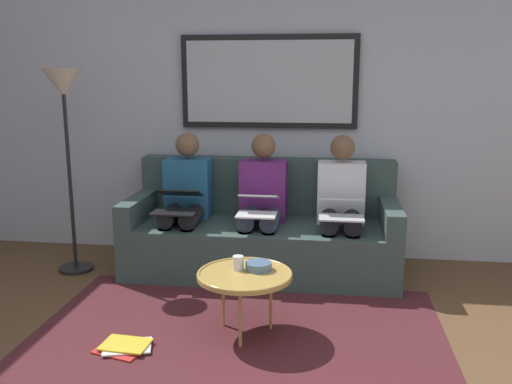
# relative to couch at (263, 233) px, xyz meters

# --- Properties ---
(wall_rear) EXTENTS (6.00, 0.12, 2.60)m
(wall_rear) POSITION_rel_couch_xyz_m (0.00, -0.48, 0.99)
(wall_rear) COLOR #B7BCC6
(wall_rear) RESTS_ON ground_plane
(area_rug) EXTENTS (2.60, 1.80, 0.01)m
(area_rug) POSITION_rel_couch_xyz_m (0.00, 1.27, -0.31)
(area_rug) COLOR #4C1E23
(area_rug) RESTS_ON ground_plane
(couch) EXTENTS (2.20, 0.90, 0.90)m
(couch) POSITION_rel_couch_xyz_m (0.00, 0.00, 0.00)
(couch) COLOR #384C47
(couch) RESTS_ON ground_plane
(framed_mirror) EXTENTS (1.53, 0.05, 0.79)m
(framed_mirror) POSITION_rel_couch_xyz_m (0.00, -0.39, 1.24)
(framed_mirror) COLOR black
(coffee_table) EXTENTS (0.60, 0.60, 0.41)m
(coffee_table) POSITION_rel_couch_xyz_m (-0.04, 1.22, 0.08)
(coffee_table) COLOR tan
(coffee_table) RESTS_ON ground_plane
(cup) EXTENTS (0.07, 0.07, 0.09)m
(cup) POSITION_rel_couch_xyz_m (0.01, 1.16, 0.14)
(cup) COLOR silver
(cup) RESTS_ON coffee_table
(bowl) EXTENTS (0.17, 0.17, 0.05)m
(bowl) POSITION_rel_couch_xyz_m (-0.12, 1.14, 0.12)
(bowl) COLOR slate
(bowl) RESTS_ON coffee_table
(person_left) EXTENTS (0.38, 0.58, 1.14)m
(person_left) POSITION_rel_couch_xyz_m (-0.64, 0.07, 0.30)
(person_left) COLOR silver
(person_left) RESTS_ON couch
(laptop_silver) EXTENTS (0.33, 0.34, 0.15)m
(laptop_silver) POSITION_rel_couch_xyz_m (-0.64, 0.32, 0.32)
(laptop_silver) COLOR silver
(person_middle) EXTENTS (0.38, 0.58, 1.14)m
(person_middle) POSITION_rel_couch_xyz_m (0.00, 0.07, 0.30)
(person_middle) COLOR #66236B
(person_middle) RESTS_ON couch
(laptop_white) EXTENTS (0.30, 0.36, 0.15)m
(laptop_white) POSITION_rel_couch_xyz_m (0.00, 0.31, 0.32)
(laptop_white) COLOR white
(person_right) EXTENTS (0.38, 0.58, 1.14)m
(person_right) POSITION_rel_couch_xyz_m (0.64, 0.07, 0.30)
(person_right) COLOR #235B84
(person_right) RESTS_ON couch
(laptop_black) EXTENTS (0.34, 0.39, 0.17)m
(laptop_black) POSITION_rel_couch_xyz_m (0.64, 0.30, 0.32)
(laptop_black) COLOR black
(magazine_stack) EXTENTS (0.36, 0.29, 0.03)m
(magazine_stack) POSITION_rel_couch_xyz_m (0.64, 1.52, -0.29)
(magazine_stack) COLOR red
(magazine_stack) RESTS_ON ground_plane
(standing_lamp) EXTENTS (0.32, 0.32, 1.66)m
(standing_lamp) POSITION_rel_couch_xyz_m (1.55, 0.27, 1.06)
(standing_lamp) COLOR black
(standing_lamp) RESTS_ON ground_plane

